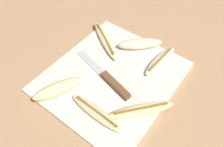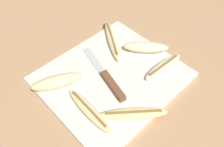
{
  "view_description": "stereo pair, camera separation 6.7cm",
  "coord_description": "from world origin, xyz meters",
  "px_view_note": "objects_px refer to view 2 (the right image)",
  "views": [
    {
      "loc": [
        -0.34,
        -0.25,
        0.54
      ],
      "look_at": [
        0.0,
        0.0,
        0.02
      ],
      "focal_mm": 35.0,
      "sensor_mm": 36.0,
      "label": 1
    },
    {
      "loc": [
        -0.29,
        -0.3,
        0.54
      ],
      "look_at": [
        0.0,
        0.0,
        0.02
      ],
      "focal_mm": 35.0,
      "sensor_mm": 36.0,
      "label": 2
    }
  ],
  "objects_px": {
    "knife": "(109,81)",
    "banana_cream_curved": "(163,67)",
    "banana_ripe_center": "(112,39)",
    "banana_pale_long": "(145,47)",
    "banana_mellow_near": "(89,110)",
    "banana_soft_right": "(57,82)",
    "banana_golden_short": "(134,114)"
  },
  "relations": [
    {
      "from": "knife",
      "to": "banana_cream_curved",
      "type": "xyz_separation_m",
      "value": [
        0.16,
        -0.08,
        0.0
      ]
    },
    {
      "from": "knife",
      "to": "banana_soft_right",
      "type": "height_order",
      "value": "banana_soft_right"
    },
    {
      "from": "banana_pale_long",
      "to": "banana_soft_right",
      "type": "xyz_separation_m",
      "value": [
        -0.3,
        0.08,
        0.0
      ]
    },
    {
      "from": "knife",
      "to": "banana_soft_right",
      "type": "relative_size",
      "value": 1.55
    },
    {
      "from": "banana_golden_short",
      "to": "banana_pale_long",
      "type": "bearing_deg",
      "value": 34.01
    },
    {
      "from": "banana_ripe_center",
      "to": "banana_cream_curved",
      "type": "relative_size",
      "value": 1.22
    },
    {
      "from": "banana_ripe_center",
      "to": "banana_pale_long",
      "type": "bearing_deg",
      "value": -65.64
    },
    {
      "from": "banana_pale_long",
      "to": "banana_cream_curved",
      "type": "relative_size",
      "value": 0.88
    },
    {
      "from": "banana_pale_long",
      "to": "banana_cream_curved",
      "type": "distance_m",
      "value": 0.1
    },
    {
      "from": "banana_ripe_center",
      "to": "banana_golden_short",
      "type": "distance_m",
      "value": 0.3
    },
    {
      "from": "knife",
      "to": "banana_mellow_near",
      "type": "distance_m",
      "value": 0.11
    },
    {
      "from": "banana_mellow_near",
      "to": "banana_soft_right",
      "type": "relative_size",
      "value": 1.15
    },
    {
      "from": "knife",
      "to": "banana_golden_short",
      "type": "bearing_deg",
      "value": -89.49
    },
    {
      "from": "banana_pale_long",
      "to": "banana_ripe_center",
      "type": "relative_size",
      "value": 0.72
    },
    {
      "from": "banana_soft_right",
      "to": "knife",
      "type": "bearing_deg",
      "value": -40.09
    },
    {
      "from": "banana_pale_long",
      "to": "banana_golden_short",
      "type": "relative_size",
      "value": 0.85
    },
    {
      "from": "banana_pale_long",
      "to": "banana_mellow_near",
      "type": "relative_size",
      "value": 0.78
    },
    {
      "from": "banana_mellow_near",
      "to": "banana_soft_right",
      "type": "bearing_deg",
      "value": 94.25
    },
    {
      "from": "banana_ripe_center",
      "to": "banana_mellow_near",
      "type": "xyz_separation_m",
      "value": [
        -0.24,
        -0.16,
        -0.0
      ]
    },
    {
      "from": "knife",
      "to": "banana_pale_long",
      "type": "height_order",
      "value": "banana_pale_long"
    },
    {
      "from": "knife",
      "to": "banana_cream_curved",
      "type": "height_order",
      "value": "banana_cream_curved"
    },
    {
      "from": "banana_pale_long",
      "to": "banana_cream_curved",
      "type": "bearing_deg",
      "value": -102.11
    },
    {
      "from": "banana_soft_right",
      "to": "banana_pale_long",
      "type": "bearing_deg",
      "value": -15.43
    },
    {
      "from": "banana_cream_curved",
      "to": "banana_soft_right",
      "type": "distance_m",
      "value": 0.33
    },
    {
      "from": "banana_soft_right",
      "to": "banana_ripe_center",
      "type": "bearing_deg",
      "value": 6.2
    },
    {
      "from": "banana_pale_long",
      "to": "banana_soft_right",
      "type": "relative_size",
      "value": 0.9
    },
    {
      "from": "banana_pale_long",
      "to": "banana_soft_right",
      "type": "bearing_deg",
      "value": 164.57
    },
    {
      "from": "banana_soft_right",
      "to": "banana_golden_short",
      "type": "xyz_separation_m",
      "value": [
        0.09,
        -0.22,
        -0.01
      ]
    },
    {
      "from": "banana_soft_right",
      "to": "banana_mellow_near",
      "type": "bearing_deg",
      "value": -85.75
    },
    {
      "from": "banana_cream_curved",
      "to": "banana_soft_right",
      "type": "bearing_deg",
      "value": 147.77
    },
    {
      "from": "banana_golden_short",
      "to": "banana_soft_right",
      "type": "bearing_deg",
      "value": 111.72
    },
    {
      "from": "banana_pale_long",
      "to": "banana_mellow_near",
      "type": "height_order",
      "value": "banana_pale_long"
    }
  ]
}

